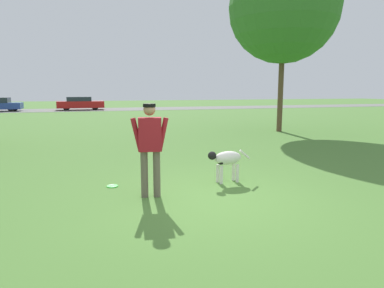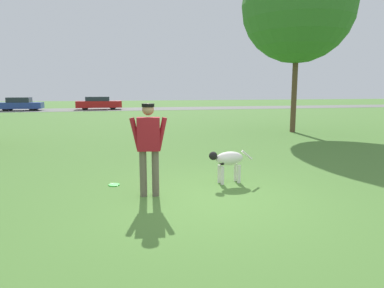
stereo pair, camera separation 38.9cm
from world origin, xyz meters
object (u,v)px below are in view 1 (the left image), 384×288
at_px(frisbee, 112,186).
at_px(parked_car_red, 80,103).
at_px(tree_near_right, 284,7).
at_px(dog, 226,160).
at_px(person, 150,142).

xyz_separation_m(frisbee, parked_car_red, (-0.99, 28.73, 0.64)).
height_order(frisbee, tree_near_right, tree_near_right).
bearing_deg(dog, parked_car_red, -90.27).
relative_size(tree_near_right, parked_car_red, 1.82).
xyz_separation_m(person, dog, (1.70, 0.51, -0.52)).
relative_size(dog, parked_car_red, 0.23).
bearing_deg(parked_car_red, person, -88.72).
height_order(person, frisbee, person).
relative_size(dog, tree_near_right, 0.12).
distance_m(frisbee, parked_car_red, 28.75).
bearing_deg(parked_car_red, frisbee, -89.88).
distance_m(dog, frisbee, 2.41).
xyz_separation_m(person, tree_near_right, (7.65, 8.21, 4.61)).
bearing_deg(person, dog, 25.43).
distance_m(dog, tree_near_right, 11.00).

